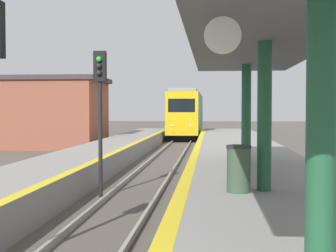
% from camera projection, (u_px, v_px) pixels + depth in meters
% --- Properties ---
extents(train, '(2.63, 18.06, 4.29)m').
position_uv_depth(train, '(187.00, 114.00, 45.10)').
color(train, black).
rests_on(train, ground).
extents(signal_mid, '(0.36, 0.31, 4.33)m').
position_uv_depth(signal_mid, '(100.00, 95.00, 13.81)').
color(signal_mid, black).
rests_on(signal_mid, ground).
extents(station_canopy, '(3.25, 15.51, 3.41)m').
position_uv_depth(station_canopy, '(265.00, 43.00, 9.96)').
color(station_canopy, '#1E5133').
rests_on(station_canopy, platform_right).
extents(trash_bin, '(0.52, 0.52, 0.99)m').
position_uv_depth(trash_bin, '(239.00, 169.00, 9.85)').
color(trash_bin, '#384C38').
rests_on(trash_bin, platform_right).
extents(station_building, '(10.94, 5.75, 4.76)m').
position_uv_depth(station_building, '(25.00, 112.00, 31.94)').
color(station_building, brown).
rests_on(station_building, ground).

